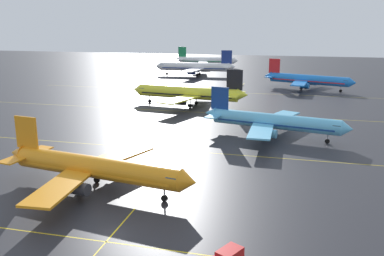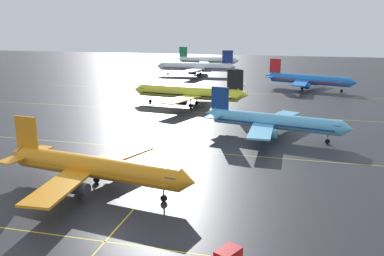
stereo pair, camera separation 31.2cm
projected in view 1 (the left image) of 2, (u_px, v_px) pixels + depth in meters
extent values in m
plane|color=#28282D|center=(113.00, 234.00, 53.19)|extent=(600.00, 600.00, 0.00)
cylinder|color=orange|center=(96.00, 167.00, 66.37)|extent=(29.92, 7.93, 3.53)
cone|color=orange|center=(189.00, 182.00, 60.42)|extent=(2.91, 3.78, 3.46)
cone|color=orange|center=(18.00, 153.00, 72.33)|extent=(3.44, 3.76, 3.35)
cube|color=orange|center=(26.00, 133.00, 70.45)|extent=(4.46, 1.00, 5.57)
cube|color=orange|center=(14.00, 159.00, 69.12)|extent=(3.66, 5.22, 0.22)
cube|color=orange|center=(38.00, 150.00, 74.11)|extent=(3.66, 5.22, 0.22)
cube|color=orange|center=(59.00, 187.00, 59.79)|extent=(5.65, 14.20, 0.37)
cube|color=orange|center=(118.00, 156.00, 73.92)|extent=(9.42, 14.74, 0.37)
cylinder|color=#333338|center=(79.00, 189.00, 62.42)|extent=(3.41, 2.40, 1.95)
cylinder|color=#333338|center=(114.00, 168.00, 71.07)|extent=(3.41, 2.40, 1.95)
cube|color=#385166|center=(175.00, 176.00, 61.09)|extent=(2.14, 3.46, 0.65)
cube|color=orange|center=(97.00, 170.00, 66.48)|extent=(27.58, 7.61, 0.33)
cylinder|color=#99999E|center=(164.00, 192.00, 62.47)|extent=(0.26, 0.26, 1.53)
cylinder|color=black|center=(164.00, 198.00, 62.72)|extent=(1.07, 0.57, 1.02)
cylinder|color=#99999E|center=(78.00, 184.00, 65.47)|extent=(0.26, 0.26, 1.53)
cylinder|color=black|center=(79.00, 190.00, 65.72)|extent=(1.07, 0.57, 1.02)
cylinder|color=#99999E|center=(96.00, 174.00, 69.79)|extent=(0.26, 0.26, 1.53)
cylinder|color=black|center=(97.00, 180.00, 70.04)|extent=(1.07, 0.57, 1.02)
cylinder|color=#5BB7E5|center=(275.00, 121.00, 97.06)|extent=(29.93, 9.71, 3.54)
cone|color=#5BB7E5|center=(348.00, 129.00, 90.21)|extent=(3.10, 3.90, 3.47)
cone|color=#5BB7E5|center=(211.00, 113.00, 103.92)|extent=(3.62, 3.92, 3.37)
cube|color=navy|center=(220.00, 98.00, 101.90)|extent=(4.45, 1.26, 5.60)
cube|color=#5BB7E5|center=(213.00, 116.00, 100.66)|extent=(3.93, 5.37, 0.22)
cube|color=#5BB7E5|center=(222.00, 112.00, 105.53)|extent=(3.93, 5.37, 0.22)
cube|color=#5BB7E5|center=(261.00, 131.00, 90.69)|extent=(4.87, 14.00, 0.37)
cube|color=#5BB7E5|center=(279.00, 117.00, 104.49)|extent=(10.14, 14.75, 0.37)
cylinder|color=#5BB7E5|center=(270.00, 134.00, 93.19)|extent=(3.51, 2.58, 1.96)
cylinder|color=#5BB7E5|center=(280.00, 124.00, 101.64)|extent=(3.51, 2.58, 1.96)
cube|color=#385166|center=(337.00, 126.00, 91.00)|extent=(2.32, 3.54, 0.65)
cube|color=navy|center=(275.00, 123.00, 97.17)|extent=(27.60, 9.24, 0.34)
cylinder|color=#99999E|center=(328.00, 137.00, 92.48)|extent=(0.26, 0.26, 1.54)
cylinder|color=black|center=(327.00, 141.00, 92.74)|extent=(1.09, 0.63, 1.03)
cylinder|color=#99999E|center=(264.00, 132.00, 96.30)|extent=(0.26, 0.26, 1.54)
cylinder|color=black|center=(264.00, 136.00, 96.56)|extent=(1.09, 0.63, 1.03)
cylinder|color=#99999E|center=(269.00, 128.00, 100.53)|extent=(0.26, 0.26, 1.54)
cylinder|color=black|center=(269.00, 132.00, 100.78)|extent=(1.09, 0.63, 1.03)
cylinder|color=yellow|center=(187.00, 93.00, 133.65)|extent=(33.70, 8.00, 3.97)
cone|color=yellow|center=(137.00, 89.00, 139.89)|extent=(3.17, 4.20, 3.89)
cone|color=yellow|center=(243.00, 95.00, 127.20)|extent=(3.78, 4.15, 3.78)
cube|color=black|center=(235.00, 80.00, 127.02)|extent=(5.03, 0.98, 6.27)
cube|color=yellow|center=(238.00, 93.00, 130.80)|extent=(3.98, 5.80, 0.25)
cube|color=yellow|center=(233.00, 96.00, 125.12)|extent=(3.98, 5.80, 0.25)
cube|color=yellow|center=(200.00, 91.00, 141.50)|extent=(6.79, 16.10, 0.42)
cube|color=yellow|center=(180.00, 99.00, 125.40)|extent=(10.24, 16.60, 0.42)
cylinder|color=black|center=(193.00, 96.00, 139.14)|extent=(3.80, 2.61, 2.20)
cylinder|color=black|center=(180.00, 102.00, 129.30)|extent=(3.80, 2.61, 2.20)
cube|color=#385166|center=(144.00, 88.00, 138.92)|extent=(2.31, 3.86, 0.73)
cube|color=black|center=(187.00, 94.00, 133.78)|extent=(31.05, 7.72, 0.38)
cylinder|color=#99999E|center=(150.00, 98.00, 138.98)|extent=(0.29, 0.29, 1.73)
cylinder|color=black|center=(150.00, 101.00, 139.26)|extent=(1.20, 0.61, 1.15)
cylinder|color=#99999E|center=(196.00, 99.00, 136.03)|extent=(0.29, 0.29, 1.73)
cylinder|color=black|center=(196.00, 103.00, 136.32)|extent=(1.20, 0.61, 1.15)
cylinder|color=#99999E|center=(190.00, 102.00, 131.11)|extent=(0.29, 0.29, 1.73)
cylinder|color=black|center=(190.00, 106.00, 131.39)|extent=(1.20, 0.61, 1.15)
cylinder|color=blue|center=(309.00, 79.00, 166.14)|extent=(31.01, 13.61, 3.74)
cone|color=blue|center=(353.00, 83.00, 157.27)|extent=(3.59, 4.29, 3.66)
cone|color=blue|center=(268.00, 76.00, 175.06)|extent=(4.12, 4.37, 3.55)
cube|color=red|center=(274.00, 66.00, 172.68)|extent=(4.59, 1.85, 5.90)
cube|color=blue|center=(270.00, 77.00, 171.58)|extent=(4.62, 5.85, 0.24)
cube|color=blue|center=(275.00, 75.00, 176.39)|extent=(4.62, 5.85, 0.24)
cube|color=blue|center=(299.00, 83.00, 159.97)|extent=(6.79, 15.25, 0.39)
cube|color=blue|center=(312.00, 78.00, 173.62)|extent=(11.92, 15.30, 0.39)
cylinder|color=blue|center=(305.00, 86.00, 162.33)|extent=(3.83, 3.03, 2.07)
cylinder|color=blue|center=(313.00, 83.00, 170.68)|extent=(3.83, 3.03, 2.07)
cube|color=#385166|center=(347.00, 81.00, 158.32)|extent=(2.78, 3.82, 0.69)
cube|color=red|center=(309.00, 81.00, 166.25)|extent=(28.64, 12.84, 0.35)
cylinder|color=#99999E|center=(341.00, 88.00, 160.07)|extent=(0.28, 0.28, 1.62)
cylinder|color=black|center=(341.00, 91.00, 160.34)|extent=(1.17, 0.77, 1.08)
cylinder|color=#99999E|center=(301.00, 86.00, 165.68)|extent=(0.28, 0.28, 1.62)
cylinder|color=black|center=(301.00, 89.00, 165.94)|extent=(1.17, 0.77, 1.08)
cylinder|color=#99999E|center=(305.00, 84.00, 169.85)|extent=(0.28, 0.28, 1.62)
cylinder|color=black|center=(305.00, 87.00, 170.12)|extent=(1.17, 0.77, 1.08)
cylinder|color=white|center=(194.00, 67.00, 208.81)|extent=(35.11, 5.57, 4.15)
cone|color=white|center=(158.00, 66.00, 212.48)|extent=(3.00, 4.18, 4.07)
cone|color=white|center=(232.00, 67.00, 204.97)|extent=(3.65, 4.08, 3.94)
cube|color=navy|center=(227.00, 57.00, 204.35)|extent=(5.26, 0.61, 6.56)
cube|color=white|center=(228.00, 66.00, 208.52)|extent=(3.72, 5.82, 0.26)
cube|color=white|center=(227.00, 67.00, 202.30)|extent=(3.72, 5.82, 0.26)
cube|color=white|center=(200.00, 66.00, 217.57)|extent=(9.56, 17.29, 0.44)
cube|color=white|center=(193.00, 70.00, 199.95)|extent=(8.35, 17.11, 0.44)
cylinder|color=navy|center=(196.00, 70.00, 214.76)|extent=(3.81, 2.44, 2.29)
cylinder|color=navy|center=(191.00, 72.00, 203.98)|extent=(3.81, 2.44, 2.29)
cube|color=#385166|center=(163.00, 65.00, 211.84)|extent=(2.12, 3.90, 0.76)
cube|color=navy|center=(194.00, 68.00, 208.94)|extent=(32.31, 5.50, 0.39)
cylinder|color=#99999E|center=(167.00, 71.00, 212.23)|extent=(0.31, 0.31, 1.80)
cylinder|color=black|center=(167.00, 74.00, 212.53)|extent=(1.22, 0.54, 1.20)
cylinder|color=#99999E|center=(199.00, 72.00, 211.75)|extent=(0.31, 0.31, 1.80)
cylinder|color=black|center=(199.00, 74.00, 212.05)|extent=(1.22, 0.54, 1.20)
cylinder|color=#99999E|center=(197.00, 73.00, 206.35)|extent=(0.31, 0.31, 1.80)
cylinder|color=black|center=(197.00, 75.00, 206.65)|extent=(1.22, 0.54, 1.20)
cylinder|color=white|center=(207.00, 60.00, 248.55)|extent=(32.38, 5.98, 3.82)
cone|color=white|center=(236.00, 61.00, 245.61)|extent=(2.86, 3.91, 3.75)
cone|color=white|center=(178.00, 59.00, 251.43)|extent=(3.46, 3.84, 3.63)
cube|color=#197F47|center=(182.00, 52.00, 249.92)|extent=(4.84, 0.69, 6.04)
cube|color=white|center=(180.00, 60.00, 248.20)|extent=(3.57, 5.44, 0.24)
cube|color=white|center=(182.00, 59.00, 253.96)|extent=(3.57, 5.44, 0.24)
cube|color=white|center=(203.00, 63.00, 240.71)|extent=(9.16, 15.95, 0.40)
cube|color=white|center=(207.00, 60.00, 257.03)|extent=(7.32, 15.68, 0.40)
cylinder|color=#2D9956|center=(206.00, 64.00, 244.00)|extent=(3.56, 2.34, 2.11)
cylinder|color=#2D9956|center=(208.00, 63.00, 253.98)|extent=(3.56, 2.34, 2.11)
cube|color=#385166|center=(232.00, 60.00, 245.87)|extent=(2.04, 3.63, 0.70)
cube|color=#197F47|center=(207.00, 61.00, 248.67)|extent=(29.82, 5.85, 0.36)
cylinder|color=#99999E|center=(229.00, 65.00, 246.96)|extent=(0.28, 0.28, 1.66)
cylinder|color=black|center=(229.00, 67.00, 247.23)|extent=(1.13, 0.53, 1.11)
cylinder|color=#99999E|center=(203.00, 65.00, 247.01)|extent=(0.28, 0.28, 1.66)
cylinder|color=black|center=(203.00, 67.00, 247.28)|extent=(1.13, 0.53, 1.11)
cylinder|color=#99999E|center=(204.00, 64.00, 252.00)|extent=(0.28, 0.28, 1.66)
cylinder|color=black|center=(204.00, 66.00, 252.27)|extent=(1.13, 0.53, 1.11)
cube|color=yellow|center=(106.00, 242.00, 51.31)|extent=(163.75, 0.20, 0.01)
cube|color=yellow|center=(185.00, 151.00, 87.37)|extent=(163.75, 0.20, 0.01)
cube|color=yellow|center=(218.00, 113.00, 123.42)|extent=(163.75, 0.20, 0.01)
cube|color=yellow|center=(236.00, 93.00, 159.48)|extent=(163.75, 0.20, 0.01)
cube|color=yellow|center=(204.00, 129.00, 105.39)|extent=(0.20, 168.73, 0.01)
cube|color=red|center=(230.00, 256.00, 45.86)|extent=(3.08, 3.54, 1.70)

